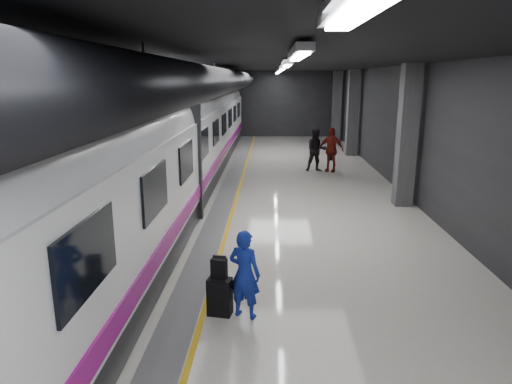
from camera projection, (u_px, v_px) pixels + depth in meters
ground at (262, 222)px, 13.22m from camera, size 40.00×40.00×0.00m
platform_hall at (254, 96)px, 13.30m from camera, size 10.02×40.02×4.51m
train at (147, 151)px, 12.82m from camera, size 3.05×38.00×4.05m
traveler_main at (245, 274)px, 7.81m from camera, size 0.68×0.57×1.58m
suitcase_main at (220, 297)px, 7.98m from camera, size 0.45×0.33×0.68m
shoulder_bag at (219, 269)px, 7.89m from camera, size 0.30×0.21×0.36m
traveler_far_a at (316, 150)px, 20.20m from camera, size 0.98×0.79×1.90m
traveler_far_b at (331, 150)px, 20.14m from camera, size 1.24×0.91×1.96m
suitcase_far at (331, 155)px, 23.10m from camera, size 0.38×0.31×0.48m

